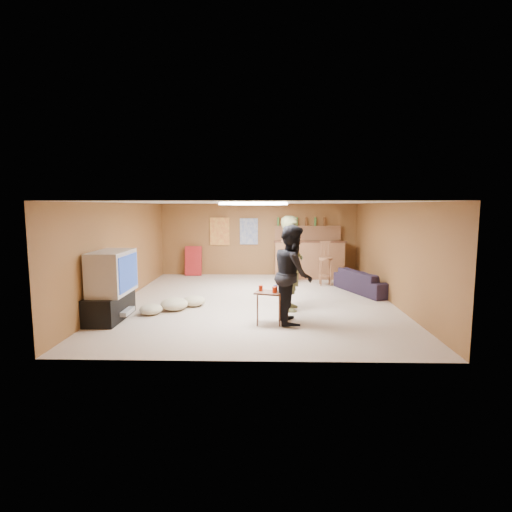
{
  "coord_description": "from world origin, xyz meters",
  "views": [
    {
      "loc": [
        0.22,
        -8.78,
        2.13
      ],
      "look_at": [
        0.0,
        0.2,
        1.0
      ],
      "focal_mm": 28.0,
      "sensor_mm": 36.0,
      "label": 1
    }
  ],
  "objects_px": {
    "bar_counter": "(309,260)",
    "tray_table": "(268,308)",
    "person_olive": "(292,263)",
    "person_black": "(293,274)",
    "sofa": "(366,281)",
    "tv_body": "(112,272)"
  },
  "relations": [
    {
      "from": "person_olive",
      "to": "sofa",
      "type": "relative_size",
      "value": 1.04
    },
    {
      "from": "person_black",
      "to": "tv_body",
      "type": "bearing_deg",
      "value": 85.63
    },
    {
      "from": "bar_counter",
      "to": "person_black",
      "type": "height_order",
      "value": "person_black"
    },
    {
      "from": "bar_counter",
      "to": "tv_body",
      "type": "bearing_deg",
      "value": -133.0
    },
    {
      "from": "person_black",
      "to": "sofa",
      "type": "bearing_deg",
      "value": -39.7
    },
    {
      "from": "person_olive",
      "to": "tray_table",
      "type": "bearing_deg",
      "value": 158.39
    },
    {
      "from": "bar_counter",
      "to": "tray_table",
      "type": "height_order",
      "value": "bar_counter"
    },
    {
      "from": "bar_counter",
      "to": "tray_table",
      "type": "bearing_deg",
      "value": -104.68
    },
    {
      "from": "person_black",
      "to": "tray_table",
      "type": "xyz_separation_m",
      "value": [
        -0.44,
        -0.12,
        -0.6
      ]
    },
    {
      "from": "tv_body",
      "to": "person_black",
      "type": "distance_m",
      "value": 3.36
    },
    {
      "from": "person_olive",
      "to": "person_black",
      "type": "bearing_deg",
      "value": -178.8
    },
    {
      "from": "bar_counter",
      "to": "sofa",
      "type": "distance_m",
      "value": 2.3
    },
    {
      "from": "person_olive",
      "to": "tray_table",
      "type": "relative_size",
      "value": 3.26
    },
    {
      "from": "tray_table",
      "to": "person_black",
      "type": "bearing_deg",
      "value": 15.38
    },
    {
      "from": "person_olive",
      "to": "person_black",
      "type": "height_order",
      "value": "person_olive"
    },
    {
      "from": "person_olive",
      "to": "tray_table",
      "type": "height_order",
      "value": "person_olive"
    },
    {
      "from": "bar_counter",
      "to": "person_olive",
      "type": "relative_size",
      "value": 1.03
    },
    {
      "from": "tv_body",
      "to": "tray_table",
      "type": "relative_size",
      "value": 1.85
    },
    {
      "from": "bar_counter",
      "to": "sofa",
      "type": "relative_size",
      "value": 1.08
    },
    {
      "from": "bar_counter",
      "to": "person_olive",
      "type": "distance_m",
      "value": 3.77
    },
    {
      "from": "bar_counter",
      "to": "person_olive",
      "type": "xyz_separation_m",
      "value": [
        -0.75,
        -3.67,
        0.42
      ]
    },
    {
      "from": "tv_body",
      "to": "person_black",
      "type": "xyz_separation_m",
      "value": [
        3.36,
        -0.11,
        -0.0
      ]
    }
  ]
}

